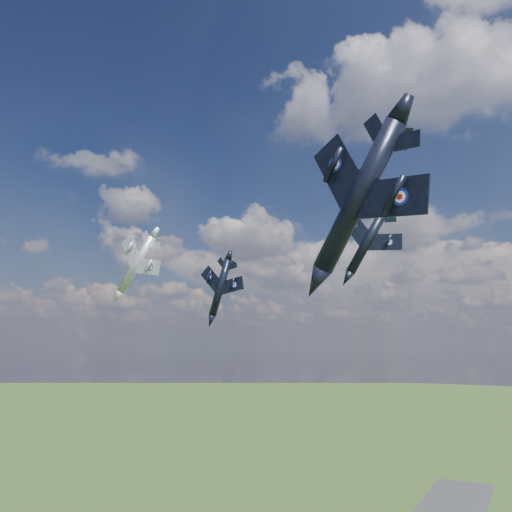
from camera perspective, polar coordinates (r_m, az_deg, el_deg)
The scene contains 4 objects.
jet_lead_navy at distance 86.53m, azimuth -4.10°, elevation -3.59°, with size 9.87×13.76×2.85m, color black, non-canonical shape.
jet_right_navy at distance 37.82m, azimuth 11.59°, elevation 6.53°, with size 11.84×16.50×3.41m, color black, non-canonical shape.
jet_high_navy at distance 84.09m, azimuth 12.63°, elevation 1.68°, with size 11.59×16.16×3.34m, color black, non-canonical shape.
jet_left_silver at distance 84.80m, azimuth -13.47°, elevation -0.91°, with size 10.68×14.89×3.08m, color #9FA1A9, non-canonical shape.
Camera 1 is at (41.29, -50.55, 70.47)m, focal length 35.00 mm.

